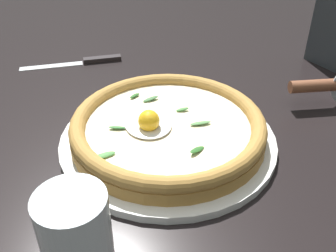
# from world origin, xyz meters

# --- Properties ---
(ground_plane) EXTENTS (2.40, 2.40, 0.03)m
(ground_plane) POSITION_xyz_m (0.00, 0.00, -0.01)
(ground_plane) COLOR black
(ground_plane) RESTS_ON ground
(pizza_plate) EXTENTS (0.33, 0.33, 0.01)m
(pizza_plate) POSITION_xyz_m (-0.01, -0.02, 0.01)
(pizza_plate) COLOR white
(pizza_plate) RESTS_ON ground
(pizza) EXTENTS (0.30, 0.30, 0.06)m
(pizza) POSITION_xyz_m (-0.01, -0.02, 0.03)
(pizza) COLOR #B27F3A
(pizza) RESTS_ON pizza_plate
(pizza_cutter) EXTENTS (0.05, 0.15, 0.08)m
(pizza_cutter) POSITION_xyz_m (-0.01, -0.32, 0.04)
(pizza_cutter) COLOR silver
(pizza_cutter) RESTS_ON ground
(table_knife) EXTENTS (0.05, 0.21, 0.01)m
(table_knife) POSITION_xyz_m (0.33, 0.04, 0.00)
(table_knife) COLOR silver
(table_knife) RESTS_ON ground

